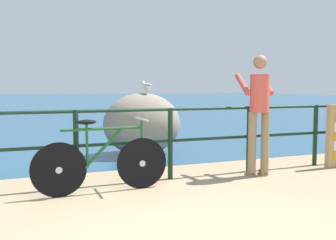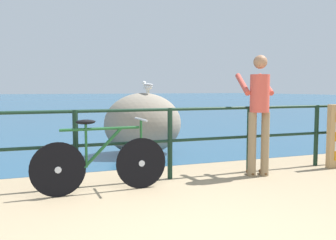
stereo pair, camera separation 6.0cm
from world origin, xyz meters
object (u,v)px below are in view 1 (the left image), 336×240
(breakwater_boulder_main, at_px, (142,124))
(seagull, at_px, (147,86))
(bicycle, at_px, (102,162))
(person_at_railing, at_px, (259,109))

(breakwater_boulder_main, bearing_deg, seagull, -43.89)
(breakwater_boulder_main, bearing_deg, bicycle, -117.78)
(bicycle, height_order, seagull, seagull)
(breakwater_boulder_main, relative_size, seagull, 4.52)
(person_at_railing, xyz_separation_m, breakwater_boulder_main, (-1.09, 2.30, -0.39))
(breakwater_boulder_main, distance_m, seagull, 0.75)
(person_at_railing, distance_m, seagull, 2.47)
(person_at_railing, height_order, seagull, person_at_railing)
(person_at_railing, distance_m, breakwater_boulder_main, 2.57)
(seagull, bearing_deg, person_at_railing, -176.11)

